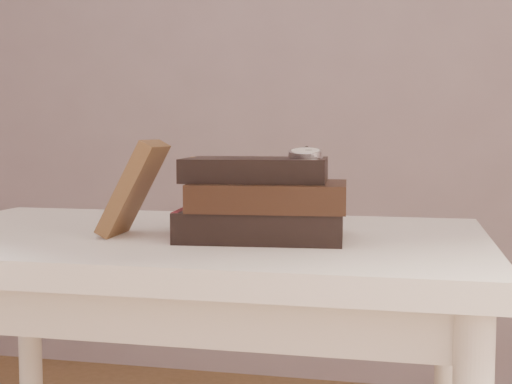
# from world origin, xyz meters

# --- Properties ---
(back_wall) EXTENTS (3.50, 0.02, 2.70)m
(back_wall) POSITION_xyz_m (0.00, 1.75, 1.35)
(back_wall) COLOR gray
(back_wall) RESTS_ON ground
(table) EXTENTS (1.00, 0.60, 0.75)m
(table) POSITION_xyz_m (0.00, 0.35, 0.66)
(table) COLOR white
(table) RESTS_ON ground
(book_stack) EXTENTS (0.28, 0.20, 0.13)m
(book_stack) POSITION_xyz_m (0.14, 0.32, 0.81)
(book_stack) COLOR black
(book_stack) RESTS_ON table
(journal) EXTENTS (0.10, 0.11, 0.16)m
(journal) POSITION_xyz_m (-0.08, 0.30, 0.83)
(journal) COLOR #432C1A
(journal) RESTS_ON table
(pocket_watch) EXTENTS (0.06, 0.16, 0.02)m
(pocket_watch) POSITION_xyz_m (0.21, 0.31, 0.89)
(pocket_watch) COLOR silver
(pocket_watch) RESTS_ON book_stack
(eyeglasses) EXTENTS (0.12, 0.13, 0.05)m
(eyeglasses) POSITION_xyz_m (0.04, 0.40, 0.82)
(eyeglasses) COLOR silver
(eyeglasses) RESTS_ON book_stack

